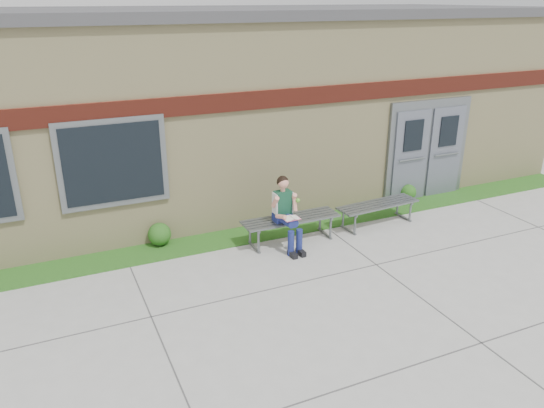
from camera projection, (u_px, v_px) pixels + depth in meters
name	position (u px, v px, depth m)	size (l,w,h in m)	color
ground	(343.00, 290.00, 8.58)	(80.00, 80.00, 0.00)	#9E9E99
grass_strip	(276.00, 230.00, 10.79)	(16.00, 0.80, 0.02)	#155017
school_building	(218.00, 99.00, 12.90)	(16.20, 6.22, 4.20)	beige
bench_left	(291.00, 223.00, 10.16)	(1.91, 0.54, 0.49)	slate
bench_right	(378.00, 208.00, 10.93)	(1.82, 0.62, 0.47)	slate
girl	(286.00, 211.00, 9.78)	(0.49, 0.80, 1.38)	navy
shrub_mid	(160.00, 234.00, 10.03)	(0.43, 0.43, 0.43)	#155017
shrub_east	(408.00, 192.00, 12.26)	(0.38, 0.38, 0.38)	#155017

